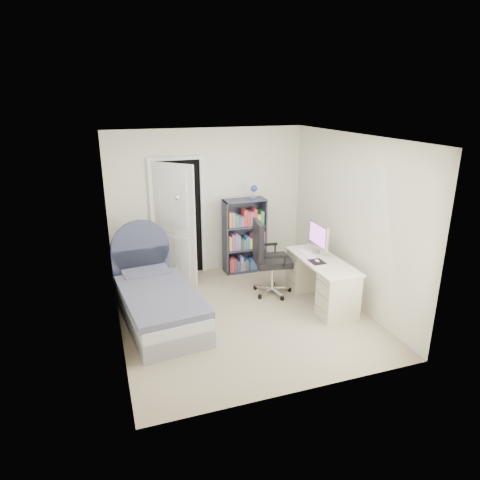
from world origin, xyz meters
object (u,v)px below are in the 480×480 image
object	(u,v)px
bed	(157,301)
floor_lamp	(176,250)
nightstand	(144,265)
bookcase	(245,238)
desk	(321,279)
office_chair	(267,255)

from	to	relation	value
bed	floor_lamp	world-z (taller)	floor_lamp
nightstand	bookcase	size ratio (longest dim) A/B	0.39
bed	desk	distance (m)	2.44
nightstand	office_chair	bearing A→B (deg)	-25.36
nightstand	floor_lamp	world-z (taller)	floor_lamp
nightstand	desk	world-z (taller)	desk
bed	floor_lamp	bearing A→B (deg)	64.02
bed	desk	xyz separation A→B (m)	(2.42, -0.28, 0.10)
floor_lamp	bookcase	bearing A→B (deg)	12.88
bed	floor_lamp	distance (m)	1.13
floor_lamp	office_chair	bearing A→B (deg)	-29.20
nightstand	bookcase	distance (m)	1.81
nightstand	bookcase	world-z (taller)	bookcase
bed	desk	bearing A→B (deg)	-6.52
desk	nightstand	bearing A→B (deg)	150.73
desk	office_chair	world-z (taller)	office_chair
bookcase	desk	world-z (taller)	bookcase
floor_lamp	bookcase	size ratio (longest dim) A/B	1.00
bed	desk	world-z (taller)	bed
desk	office_chair	distance (m)	0.90
nightstand	desk	distance (m)	2.82
desk	floor_lamp	bearing A→B (deg)	147.42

